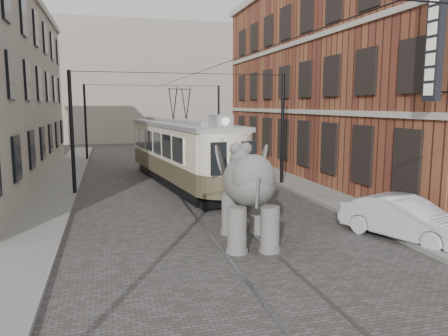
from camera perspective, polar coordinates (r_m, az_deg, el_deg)
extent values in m
plane|color=#484543|center=(16.97, -1.05, -6.68)|extent=(120.00, 120.00, 0.00)
cube|color=slate|center=(19.25, 16.63, -5.00)|extent=(2.00, 60.00, 0.15)
cube|color=slate|center=(16.68, -23.47, -7.38)|extent=(2.00, 60.00, 0.15)
cube|color=#5E2B1F|center=(29.09, 16.26, 11.14)|extent=(8.00, 26.00, 12.00)
cube|color=#9D9382|center=(56.11, -11.14, 10.79)|extent=(28.00, 10.00, 14.00)
imported|color=#BCBDC1|center=(15.49, 22.68, -6.12)|extent=(3.09, 4.49, 1.40)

